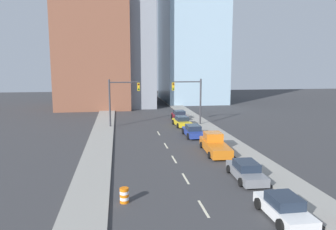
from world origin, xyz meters
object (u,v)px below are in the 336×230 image
traffic_signal_right (193,96)px  sedan_yellow (182,121)px  sedan_blue (193,131)px  sedan_gray (246,171)px  pickup_truck_orange (215,145)px  traffic_signal_left (118,97)px  sedan_white (284,208)px  traffic_barrel (124,195)px  sedan_maroon (179,116)px

traffic_signal_right → sedan_yellow: 3.95m
traffic_signal_right → sedan_blue: 8.23m
sedan_gray → pickup_truck_orange: bearing=93.5°
pickup_truck_orange → sedan_yellow: 14.21m
sedan_blue → traffic_signal_left: bearing=140.4°
sedan_white → sedan_blue: size_ratio=0.92×
pickup_truck_orange → sedan_gray: bearing=-85.8°
traffic_signal_left → sedan_blue: 11.96m
sedan_white → sedan_gray: bearing=86.2°
traffic_signal_left → pickup_truck_orange: 17.63m
traffic_signal_right → sedan_yellow: size_ratio=1.39×
traffic_barrel → pickup_truck_orange: bearing=49.9°
sedan_gray → sedan_blue: size_ratio=1.03×
sedan_white → pickup_truck_orange: bearing=88.6°
sedan_blue → sedan_yellow: size_ratio=1.00×
traffic_signal_right → pickup_truck_orange: size_ratio=1.03×
sedan_white → sedan_maroon: (0.38, 33.69, 0.05)m
pickup_truck_orange → sedan_blue: (-0.47, 7.33, -0.10)m
sedan_white → traffic_signal_left: bearing=107.1°
sedan_white → pickup_truck_orange: 14.22m
sedan_gray → sedan_maroon: sedan_maroon is taller
traffic_signal_left → traffic_signal_right: bearing=0.0°
sedan_maroon → pickup_truck_orange: bearing=-92.1°
sedan_white → sedan_blue: 21.54m
sedan_yellow → sedan_maroon: size_ratio=1.05×
traffic_signal_right → sedan_white: size_ratio=1.51×
traffic_signal_left → traffic_signal_right: size_ratio=1.00×
sedan_white → pickup_truck_orange: (0.28, 14.21, 0.12)m
traffic_signal_left → sedan_white: (9.01, -28.78, -3.61)m
pickup_truck_orange → sedan_blue: bearing=97.0°
sedan_white → sedan_gray: same height
traffic_barrel → sedan_gray: size_ratio=0.20×
traffic_signal_left → sedan_maroon: traffic_signal_left is taller
sedan_gray → sedan_blue: 15.10m
sedan_blue → sedan_maroon: 12.16m
sedan_white → sedan_gray: 6.47m
sedan_white → sedan_blue: (-0.20, 21.54, 0.02)m
traffic_signal_right → pickup_truck_orange: 15.02m
traffic_signal_left → traffic_barrel: bearing=-89.4°
traffic_barrel → pickup_truck_orange: (9.01, 10.71, 0.27)m
sedan_blue → sedan_yellow: (-0.04, 6.87, -0.00)m
sedan_maroon → traffic_signal_left: bearing=-154.2°
traffic_barrel → sedan_maroon: 31.53m
sedan_white → traffic_signal_right: bearing=87.0°
traffic_barrel → sedan_white: 9.41m
pickup_truck_orange → sedan_maroon: pickup_truck_orange is taller
traffic_barrel → pickup_truck_orange: size_ratio=0.15×
traffic_signal_right → traffic_barrel: bearing=-111.8°
traffic_signal_right → pickup_truck_orange: traffic_signal_right is taller
pickup_truck_orange → sedan_white: bearing=-87.8°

